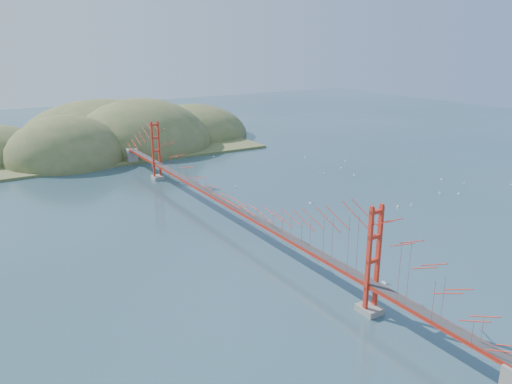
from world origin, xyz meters
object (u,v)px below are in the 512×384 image
bridge (228,180)px  sailboat_0 (310,203)px  sailboat_2 (398,207)px  sailboat_1 (320,172)px

bridge → sailboat_0: (16.65, 1.35, -6.86)m
sailboat_2 → sailboat_1: bearing=82.8°
sailboat_0 → sailboat_2: bearing=-40.2°
bridge → sailboat_2: bridge is taller
bridge → sailboat_2: (27.77, -8.04, -6.87)m
sailboat_1 → sailboat_0: bearing=-133.1°
sailboat_0 → sailboat_2: sailboat_0 is taller
bridge → sailboat_2: bearing=-16.2°
sailboat_2 → sailboat_0: bearing=139.8°
bridge → sailboat_2: 29.72m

